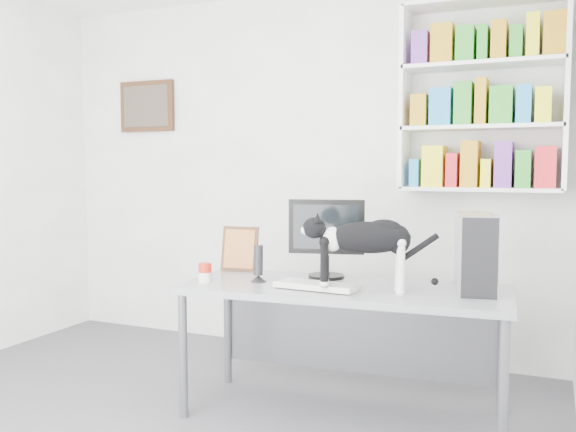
{
  "coord_description": "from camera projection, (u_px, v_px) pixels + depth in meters",
  "views": [
    {
      "loc": [
        1.82,
        -2.3,
        1.4
      ],
      "look_at": [
        0.18,
        1.53,
        1.06
      ],
      "focal_mm": 38.0,
      "sensor_mm": 36.0,
      "label": 1
    }
  ],
  "objects": [
    {
      "name": "room",
      "position": [
        123.0,
        177.0,
        2.82
      ],
      "size": [
        4.01,
        4.01,
        2.7
      ],
      "color": "#4D4D51",
      "rests_on": "ground"
    },
    {
      "name": "soup_can",
      "position": [
        205.0,
        273.0,
        3.46
      ],
      "size": [
        0.08,
        0.08,
        0.11
      ],
      "primitive_type": "cylinder",
      "rotation": [
        0.0,
        0.0,
        0.04
      ],
      "color": "red",
      "rests_on": "desk"
    },
    {
      "name": "bookshelf",
      "position": [
        482.0,
        96.0,
        3.93
      ],
      "size": [
        1.03,
        0.28,
        1.24
      ],
      "primitive_type": "cube",
      "color": "white",
      "rests_on": "room"
    },
    {
      "name": "wall_art",
      "position": [
        147.0,
        106.0,
        5.09
      ],
      "size": [
        0.52,
        0.04,
        0.42
      ],
      "primitive_type": "cube",
      "color": "#4F3119",
      "rests_on": "room"
    },
    {
      "name": "desk",
      "position": [
        343.0,
        352.0,
        3.38
      ],
      "size": [
        1.82,
        0.82,
        0.74
      ],
      "primitive_type": "cube",
      "rotation": [
        0.0,
        0.0,
        0.07
      ],
      "color": "gray",
      "rests_on": "room"
    },
    {
      "name": "monitor",
      "position": [
        326.0,
        238.0,
        3.58
      ],
      "size": [
        0.48,
        0.31,
        0.47
      ],
      "primitive_type": "cube",
      "rotation": [
        0.0,
        0.0,
        0.23
      ],
      "color": "black",
      "rests_on": "desk"
    },
    {
      "name": "speaker",
      "position": [
        258.0,
        263.0,
        3.47
      ],
      "size": [
        0.12,
        0.12,
        0.22
      ],
      "primitive_type": "cylinder",
      "rotation": [
        0.0,
        0.0,
        0.36
      ],
      "color": "black",
      "rests_on": "desk"
    },
    {
      "name": "leaning_print",
      "position": [
        240.0,
        248.0,
        3.84
      ],
      "size": [
        0.24,
        0.12,
        0.29
      ],
      "primitive_type": "cube",
      "rotation": [
        0.0,
        0.0,
        0.14
      ],
      "color": "#4F3119",
      "rests_on": "desk"
    },
    {
      "name": "pc_tower",
      "position": [
        475.0,
        253.0,
        3.19
      ],
      "size": [
        0.26,
        0.44,
        0.41
      ],
      "primitive_type": "cube",
      "rotation": [
        0.0,
        0.0,
        0.21
      ],
      "color": "#B4B4B9",
      "rests_on": "desk"
    },
    {
      "name": "keyboard",
      "position": [
        317.0,
        286.0,
        3.27
      ],
      "size": [
        0.45,
        0.2,
        0.03
      ],
      "primitive_type": "cube",
      "rotation": [
        0.0,
        0.0,
        -0.06
      ],
      "color": "beige",
      "rests_on": "desk"
    },
    {
      "name": "cat",
      "position": [
        365.0,
        256.0,
        3.16
      ],
      "size": [
        0.66,
        0.37,
        0.39
      ],
      "primitive_type": null,
      "rotation": [
        0.0,
        0.0,
        0.33
      ],
      "color": "black",
      "rests_on": "desk"
    }
  ]
}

